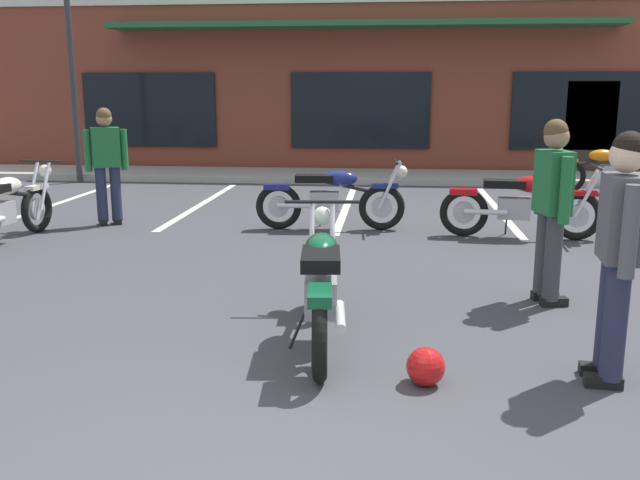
% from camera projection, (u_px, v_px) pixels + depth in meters
% --- Properties ---
extents(ground_plane, '(80.00, 80.00, 0.00)m').
position_uv_depth(ground_plane, '(316.00, 283.00, 7.06)').
color(ground_plane, '#3D3D42').
extents(sidewalk_kerb, '(22.00, 1.80, 0.14)m').
position_uv_depth(sidewalk_kerb, '(357.00, 176.00, 15.14)').
color(sidewalk_kerb, '#A8A59E').
rests_on(sidewalk_kerb, ground_plane).
extents(brick_storefront_building, '(18.53, 7.19, 4.10)m').
position_uv_depth(brick_storefront_building, '(366.00, 84.00, 18.74)').
color(brick_storefront_building, brown).
rests_on(brick_storefront_building, ground_plane).
extents(painted_stall_lines, '(10.05, 4.80, 0.01)m').
position_uv_depth(painted_stall_lines, '(346.00, 206.00, 11.66)').
color(painted_stall_lines, silver).
rests_on(painted_stall_lines, ground_plane).
extents(motorcycle_foreground_classic, '(0.66, 2.11, 0.98)m').
position_uv_depth(motorcycle_foreground_classic, '(321.00, 284.00, 5.35)').
color(motorcycle_foreground_classic, black).
rests_on(motorcycle_foreground_classic, ground_plane).
extents(motorcycle_red_sportbike, '(2.11, 0.66, 0.98)m').
position_uv_depth(motorcycle_red_sportbike, '(607.00, 169.00, 12.99)').
color(motorcycle_red_sportbike, black).
rests_on(motorcycle_red_sportbike, ground_plane).
extents(motorcycle_silver_naked, '(2.11, 0.66, 0.98)m').
position_uv_depth(motorcycle_silver_naked, '(332.00, 197.00, 9.65)').
color(motorcycle_silver_naked, black).
rests_on(motorcycle_silver_naked, ground_plane).
extents(motorcycle_blue_standard, '(2.11, 0.66, 0.98)m').
position_uv_depth(motorcycle_blue_standard, '(522.00, 204.00, 9.08)').
color(motorcycle_blue_standard, black).
rests_on(motorcycle_blue_standard, ground_plane).
extents(motorcycle_green_cafe_racer, '(0.69, 2.11, 0.98)m').
position_uv_depth(motorcycle_green_cafe_racer, '(3.00, 207.00, 8.80)').
color(motorcycle_green_cafe_racer, black).
rests_on(motorcycle_green_cafe_racer, ground_plane).
extents(person_in_black_shirt, '(0.33, 0.61, 1.68)m').
position_uv_depth(person_in_black_shirt, '(552.00, 201.00, 6.20)').
color(person_in_black_shirt, black).
rests_on(person_in_black_shirt, ground_plane).
extents(person_in_shorts_foreground, '(0.30, 0.61, 1.68)m').
position_uv_depth(person_in_shorts_foreground, '(619.00, 244.00, 4.49)').
color(person_in_shorts_foreground, black).
rests_on(person_in_shorts_foreground, ground_plane).
extents(person_near_building, '(0.58, 0.40, 1.68)m').
position_uv_depth(person_near_building, '(107.00, 159.00, 9.89)').
color(person_near_building, black).
rests_on(person_near_building, ground_plane).
extents(helmet_on_pavement, '(0.26, 0.26, 0.26)m').
position_uv_depth(helmet_on_pavement, '(426.00, 366.00, 4.60)').
color(helmet_on_pavement, '#B71414').
rests_on(helmet_on_pavement, ground_plane).
extents(parking_lot_lamp_post, '(0.24, 0.76, 4.78)m').
position_uv_depth(parking_lot_lamp_post, '(66.00, 29.00, 13.90)').
color(parking_lot_lamp_post, '#2D2D33').
rests_on(parking_lot_lamp_post, ground_plane).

